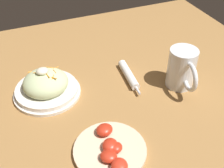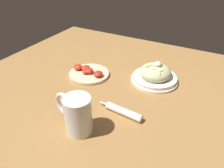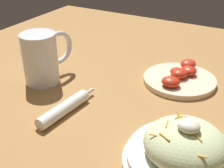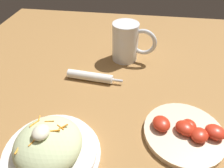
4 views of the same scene
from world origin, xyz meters
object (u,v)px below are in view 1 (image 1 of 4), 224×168
(salad_plate, at_px, (46,86))
(napkin_roll, at_px, (129,75))
(tomato_plate, at_px, (110,150))
(beer_mug, at_px, (182,70))

(salad_plate, bearing_deg, napkin_roll, -5.00)
(salad_plate, distance_m, tomato_plate, 0.34)
(beer_mug, relative_size, tomato_plate, 0.81)
(salad_plate, distance_m, beer_mug, 0.48)
(salad_plate, distance_m, napkin_roll, 0.31)
(salad_plate, height_order, beer_mug, beer_mug)
(beer_mug, distance_m, napkin_roll, 0.20)
(salad_plate, bearing_deg, beer_mug, -16.29)
(salad_plate, relative_size, beer_mug, 1.39)
(napkin_roll, relative_size, tomato_plate, 0.94)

